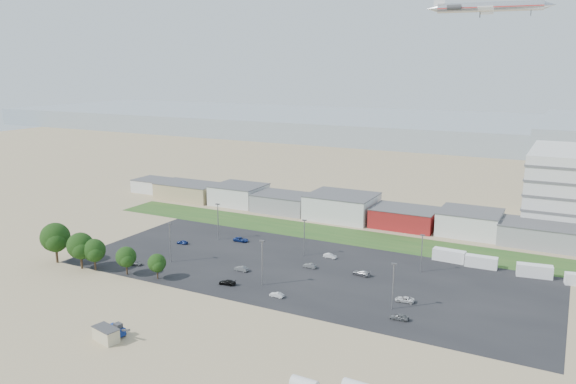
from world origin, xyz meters
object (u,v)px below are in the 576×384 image
Objects in this scene: parked_car_7 at (310,266)px; parked_car_0 at (405,299)px; tree_far_left at (55,240)px; parked_car_12 at (361,273)px; parked_car_10 at (135,263)px; parked_car_13 at (277,295)px; parked_car_2 at (399,317)px; parked_car_11 at (330,256)px; parked_car_5 at (182,242)px; parked_car_3 at (227,282)px; airliner at (489,7)px; parked_car_4 at (241,269)px; telehandler at (116,329)px; parked_car_9 at (241,239)px; portable_shed at (106,334)px; box_trailer_a at (449,255)px.

parked_car_0 is at bearing 72.77° from parked_car_7.
tree_far_left is 79.58m from parked_car_12.
parked_car_10 is 42.60m from parked_car_13.
parked_car_11 is (-27.57, 28.43, -0.06)m from parked_car_2.
parked_car_2 reaches higher than parked_car_5.
parked_car_3 is (-39.97, -9.66, 0.02)m from parked_car_0.
parked_car_0 is at bearing -90.05° from parked_car_10.
airliner reaches higher than parked_car_4.
telehandler is at bearing 164.78° from parked_car_11.
parked_car_2 is at bearing 45.66° from telehandler.
parked_car_10 is at bearing -97.93° from parked_car_3.
airliner is 10.87× the size of parked_car_4.
parked_car_10 is 1.10× the size of parked_car_11.
airliner is at bearing -39.81° from parked_car_9.
portable_shed is 1.51× the size of parked_car_11.
parked_car_10 is (-28.72, 0.28, -0.03)m from parked_car_3.
tree_far_left is at bearing -66.15° from parked_car_4.
portable_shed is 0.45× the size of tree_far_left.
parked_car_4 is at bearing 61.38° from parked_car_5.
tree_far_left is (-43.71, 26.18, 4.71)m from portable_shed.
parked_car_2 is (-1.38, -40.66, -0.91)m from box_trailer_a.
parked_car_0 is at bearing -92.61° from box_trailer_a.
parked_car_12 is (54.67, 20.18, 0.08)m from parked_car_10.
box_trailer_a is at bearing 126.37° from parked_car_3.
box_trailer_a is 103.51m from tree_far_left.
parked_car_12 reaches higher than parked_car_5.
parked_car_11 is (29.10, -1.27, -0.03)m from parked_car_9.
parked_car_0 reaches higher than parked_car_13.
parked_car_11 reaches higher than parked_car_7.
parked_car_7 is 45.33m from parked_car_10.
box_trailer_a is at bearing -65.18° from parked_car_11.
parked_car_2 is at bearing 44.76° from parked_car_12.
parked_car_7 is at bearing 82.07° from parked_car_5.
telehandler is 1.63× the size of parked_car_10.
parked_car_4 is 1.13× the size of parked_car_5.
parked_car_10 is (-13.57, -29.81, -0.05)m from parked_car_9.
parked_car_4 is (-41.90, -0.30, 0.04)m from parked_car_0.
parked_car_13 is (15.79, -10.35, -0.08)m from parked_car_4.
parked_car_4 is (2.66, 40.67, -0.73)m from telehandler.
parked_car_7 is 0.88× the size of parked_car_10.
airliner is at bearing -17.16° from parked_car_11.
parked_car_2 is (2.33, -101.43, -69.35)m from airliner.
tree_far_left is 50.58m from parked_car_9.
parked_car_3 is at bearing 15.23° from parked_car_4.
parked_car_2 and parked_car_12 have the same top height.
parked_car_11 is (-28.95, -12.23, -0.97)m from box_trailer_a.
parked_car_5 is 0.74× the size of parked_car_12.
airliner reaches higher than tree_far_left.
airliner is 126.63m from parked_car_13.
parked_car_3 is 33.69m from parked_car_9.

